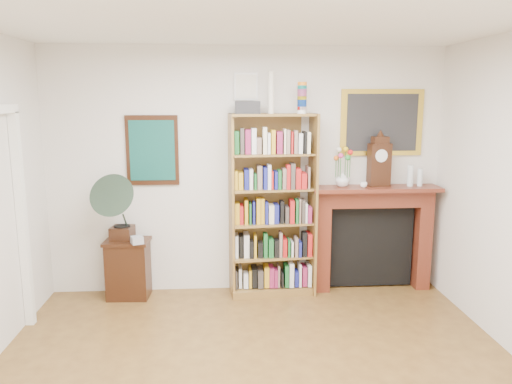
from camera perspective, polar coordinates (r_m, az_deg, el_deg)
room at (r=3.26m, az=1.02°, el=-3.96°), size 4.51×5.01×2.81m
teal_poster at (r=5.70m, az=-11.76°, el=4.68°), size 0.58×0.04×0.78m
small_picture at (r=5.63m, az=-1.16°, el=11.96°), size 0.26×0.04×0.30m
gilt_painting at (r=5.91m, az=14.17°, el=7.70°), size 0.95×0.04×0.75m
bookshelf at (r=5.58m, az=1.89°, el=-0.40°), size 0.98×0.43×2.37m
side_cabinet at (r=5.86m, az=-14.38°, el=-8.48°), size 0.51×0.38×0.67m
fireplace at (r=5.99m, az=13.16°, el=-4.04°), size 1.46×0.35×1.23m
gramophone at (r=5.59m, az=-15.46°, el=-1.27°), size 0.54×0.64×0.77m
cd_stack at (r=5.58m, az=-13.44°, el=-5.36°), size 0.16×0.16×0.08m
mantel_clock at (r=5.84m, az=13.90°, el=3.31°), size 0.26×0.17×0.57m
flower_vase at (r=5.75m, az=9.86°, el=1.46°), size 0.19×0.19×0.17m
teacup at (r=5.73m, az=12.20°, el=0.80°), size 0.09×0.09×0.06m
bottle_left at (r=5.95m, az=17.23°, el=1.79°), size 0.07×0.07×0.24m
bottle_right at (r=5.99m, az=18.24°, el=1.60°), size 0.06×0.06×0.20m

